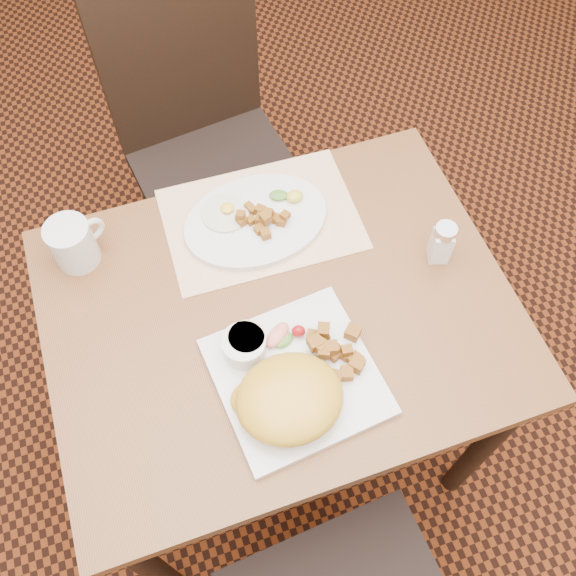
{
  "coord_description": "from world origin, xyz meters",
  "views": [
    {
      "loc": [
        -0.18,
        -0.56,
        1.85
      ],
      "look_at": [
        0.02,
        0.0,
        0.82
      ],
      "focal_mm": 40.0,
      "sensor_mm": 36.0,
      "label": 1
    }
  ],
  "objects_px": {
    "salt_shaker": "(442,242)",
    "plate_square": "(296,377)",
    "plate_oval": "(256,221)",
    "coffee_mug": "(73,243)",
    "chair_far": "(205,136)",
    "table": "(281,335)"
  },
  "relations": [
    {
      "from": "plate_square",
      "to": "table",
      "type": "bearing_deg",
      "value": 82.9
    },
    {
      "from": "plate_square",
      "to": "coffee_mug",
      "type": "height_order",
      "value": "coffee_mug"
    },
    {
      "from": "plate_oval",
      "to": "salt_shaker",
      "type": "xyz_separation_m",
      "value": [
        0.32,
        -0.2,
        0.04
      ]
    },
    {
      "from": "plate_oval",
      "to": "salt_shaker",
      "type": "distance_m",
      "value": 0.38
    },
    {
      "from": "plate_square",
      "to": "plate_oval",
      "type": "bearing_deg",
      "value": 84.18
    },
    {
      "from": "chair_far",
      "to": "plate_square",
      "type": "distance_m",
      "value": 0.86
    },
    {
      "from": "plate_square",
      "to": "salt_shaker",
      "type": "bearing_deg",
      "value": 23.54
    },
    {
      "from": "chair_far",
      "to": "coffee_mug",
      "type": "height_order",
      "value": "chair_far"
    },
    {
      "from": "salt_shaker",
      "to": "plate_square",
      "type": "bearing_deg",
      "value": -156.46
    },
    {
      "from": "chair_far",
      "to": "salt_shaker",
      "type": "relative_size",
      "value": 9.7
    },
    {
      "from": "plate_oval",
      "to": "coffee_mug",
      "type": "relative_size",
      "value": 2.65
    },
    {
      "from": "plate_oval",
      "to": "coffee_mug",
      "type": "height_order",
      "value": "coffee_mug"
    },
    {
      "from": "plate_square",
      "to": "coffee_mug",
      "type": "relative_size",
      "value": 2.43
    },
    {
      "from": "plate_square",
      "to": "coffee_mug",
      "type": "distance_m",
      "value": 0.51
    },
    {
      "from": "table",
      "to": "coffee_mug",
      "type": "xyz_separation_m",
      "value": [
        -0.34,
        0.25,
        0.16
      ]
    },
    {
      "from": "coffee_mug",
      "to": "plate_square",
      "type": "bearing_deg",
      "value": -50.26
    },
    {
      "from": "table",
      "to": "coffee_mug",
      "type": "distance_m",
      "value": 0.45
    },
    {
      "from": "plate_square",
      "to": "salt_shaker",
      "type": "relative_size",
      "value": 2.8
    },
    {
      "from": "table",
      "to": "plate_oval",
      "type": "bearing_deg",
      "value": 85.06
    },
    {
      "from": "salt_shaker",
      "to": "coffee_mug",
      "type": "relative_size",
      "value": 0.87
    },
    {
      "from": "plate_square",
      "to": "plate_oval",
      "type": "distance_m",
      "value": 0.36
    },
    {
      "from": "chair_far",
      "to": "coffee_mug",
      "type": "xyz_separation_m",
      "value": [
        -0.36,
        -0.43,
        0.26
      ]
    }
  ]
}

